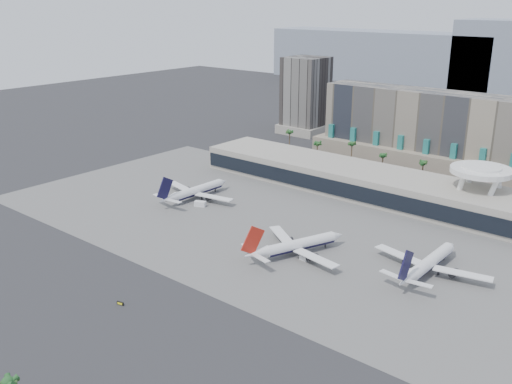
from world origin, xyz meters
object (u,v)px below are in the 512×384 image
Objects in this scene: airliner_centre at (296,245)px; taxiway_sign at (120,303)px; airliner_right at (429,263)px; airliner_left at (195,191)px; service_vehicle_b at (304,258)px; service_vehicle_a at (200,204)px.

airliner_centre reaches higher than taxiway_sign.
airliner_left is at bearing 179.15° from airliner_right.
airliner_centre is 17.14× the size of taxiway_sign.
airliner_right reaches higher than taxiway_sign.
service_vehicle_a is at bearing 172.14° from service_vehicle_b.
airliner_left is 13.91× the size of service_vehicle_b.
service_vehicle_a reaches higher than taxiway_sign.
airliner_centre reaches higher than service_vehicle_b.
airliner_left is at bearing 123.50° from service_vehicle_a.
airliner_right is at bearing -20.62° from service_vehicle_a.
airliner_left is 99.52m from taxiway_sign.
airliner_right is 14.02× the size of service_vehicle_b.
airliner_right is 8.70× the size of service_vehicle_a.
airliner_right is 43.17m from service_vehicle_b.
service_vehicle_b is at bearing -0.70° from airliner_centre.
airliner_left is 75.71m from airliner_centre.
airliner_right reaches higher than airliner_left.
airliner_right is at bearing 0.16° from airliner_left.
airliner_left is 81.02m from service_vehicle_b.
service_vehicle_b is (77.87, -22.20, -2.98)m from airliner_left.
taxiway_sign is (-25.23, -62.19, -0.26)m from service_vehicle_b.
airliner_centre is 0.94× the size of airliner_right.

